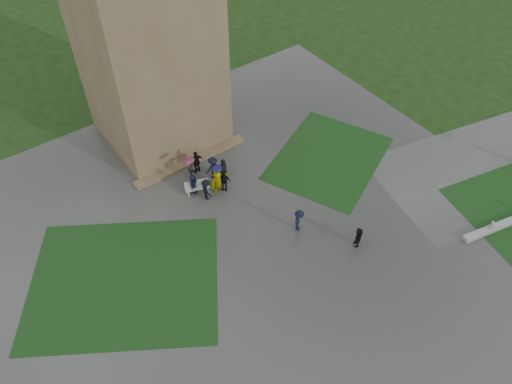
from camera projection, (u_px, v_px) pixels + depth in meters
ground at (279, 257)px, 30.77m from camera, size 120.00×120.00×0.00m
plaza at (260, 236)px, 31.89m from camera, size 34.00×34.00×0.02m
lawn_inset_left at (124, 280)px, 29.56m from camera, size 14.10×13.46×0.01m
lawn_inset_right at (328, 158)px, 36.99m from camera, size 11.12×10.15×0.01m
tower at (144, 25)px, 32.67m from camera, size 8.00×8.00×18.00m
tower_plinth at (191, 161)px, 36.62m from camera, size 9.00×0.80×0.22m
bench at (197, 187)px, 34.25m from camera, size 1.75×1.04×0.97m
visitor_cluster at (209, 175)px, 34.34m from camera, size 3.14×3.52×2.35m
pedestrian_mid at (299, 220)px, 31.70m from camera, size 1.22×1.07×1.68m
pedestrian_near at (358, 237)px, 30.91m from camera, size 1.39×1.18×1.46m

